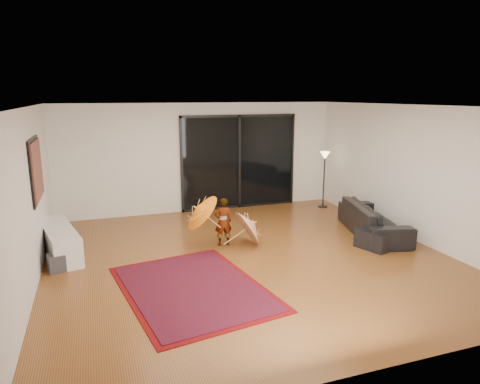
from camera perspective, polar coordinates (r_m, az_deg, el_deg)
name	(u,v)px	position (r m, az deg, el deg)	size (l,w,h in m)	color
floor	(249,258)	(7.85, 1.21, -8.74)	(7.00, 7.00, 0.00)	brown
ceiling	(250,106)	(7.30, 1.31, 11.37)	(7.00, 7.00, 0.00)	white
wall_back	(201,158)	(10.76, -5.24, 4.58)	(7.00, 7.00, 0.00)	silver
wall_front	(372,254)	(4.47, 17.16, -7.87)	(7.00, 7.00, 0.00)	silver
wall_left	(28,201)	(7.08, -26.38, -1.06)	(7.00, 7.00, 0.00)	silver
wall_right	(413,173)	(9.25, 22.05, 2.34)	(7.00, 7.00, 0.00)	silver
sliding_door	(239,162)	(11.03, -0.12, 4.04)	(3.06, 0.07, 2.40)	black
painting	(37,170)	(7.99, -25.49, 2.68)	(0.04, 1.28, 1.08)	black
media_console	(59,240)	(8.61, -22.97, -5.97)	(0.47, 1.89, 0.53)	white
speaker	(57,263)	(7.85, -23.26, -8.64)	(0.26, 0.26, 0.30)	#424244
persian_rug	(193,288)	(6.72, -6.31, -12.59)	(2.37, 3.01, 0.02)	#630809
sofa	(373,219)	(9.46, 17.34, -3.50)	(2.20, 0.86, 0.64)	black
ottoman	(377,238)	(8.71, 17.81, -5.91)	(0.63, 0.63, 0.36)	black
floor_lamp	(325,164)	(11.28, 11.22, 3.75)	(0.25, 0.25, 1.46)	black
child	(223,222)	(8.34, -2.27, -3.98)	(0.35, 0.23, 0.95)	#999999
parasol_orange	(196,212)	(8.09, -5.92, -2.67)	(0.66, 0.79, 0.86)	orange
parasol_white	(255,219)	(8.38, 1.96, -3.68)	(0.57, 0.80, 0.91)	beige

